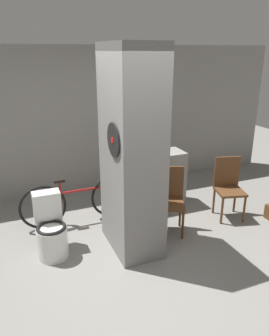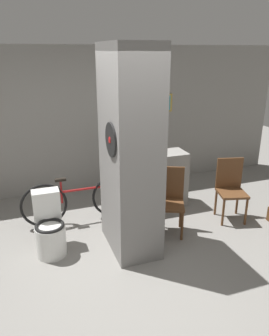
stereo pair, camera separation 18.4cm
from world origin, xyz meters
The scene contains 10 objects.
ground_plane centered at (0.00, 0.00, 0.00)m, with size 14.00×14.00×0.00m, color gray.
wall_back centered at (0.00, 2.63, 1.30)m, with size 8.00×0.09×2.60m.
pillar_center centered at (0.14, 0.47, 1.30)m, with size 0.60×0.94×2.60m.
counter_shelf centered at (0.79, 1.46, 0.46)m, with size 1.29×0.44×0.93m.
toilet centered at (-0.90, 0.66, 0.33)m, with size 0.39×0.55×0.80m.
chair_near_pillar centered at (0.79, 0.64, 0.52)m, with size 0.54×0.54×0.95m.
chair_by_doorway centered at (1.85, 0.69, 0.52)m, with size 0.50×0.50×0.95m.
bicycle centered at (-0.37, 1.36, 0.36)m, with size 1.75×0.42×0.74m.
bottle_tall centered at (0.76, 1.50, 1.03)m, with size 0.07×0.07×0.28m.
bottle_short centered at (0.64, 1.47, 1.00)m, with size 0.09×0.09×0.22m.
Camera 1 is at (-1.28, -3.13, 2.51)m, focal length 35.00 mm.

